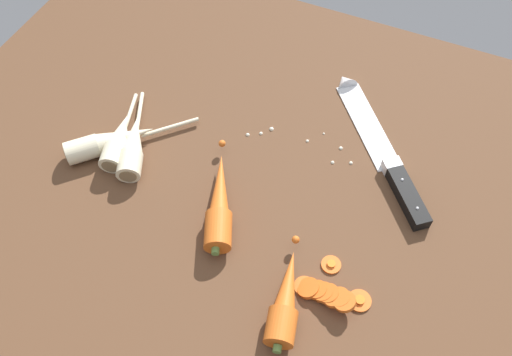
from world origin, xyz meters
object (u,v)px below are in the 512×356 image
Objects in this scene: parsnip_front at (133,146)px; carrot_slice_stray_mid at (331,264)px; chefs_knife at (377,141)px; whole_carrot_second at (286,300)px; carrot_slice_stack at (325,293)px; parsnip_mid_right at (119,141)px; parsnip_mid_left at (111,141)px; whole_carrot at (219,203)px; carrot_slice_stray_near at (360,300)px.

carrot_slice_stray_mid is (37.87, -6.25, -1.62)cm from parsnip_front.
whole_carrot_second is at bearing -95.91° from chefs_knife.
whole_carrot_second is 5.90cm from carrot_slice_stack.
parsnip_mid_right reaches higher than chefs_knife.
parsnip_mid_right is at bearing 178.69° from parsnip_front.
whole_carrot is at bearing -9.32° from parsnip_mid_left.
parsnip_mid_right is 47.38cm from carrot_slice_stray_near.
carrot_slice_stray_near is at bearing -11.06° from parsnip_mid_left.
parsnip_mid_left is (-22.41, 3.68, -0.12)cm from whole_carrot.
whole_carrot is at bearing -11.70° from parsnip_mid_right.
parsnip_mid_right is 1.82× the size of carrot_slice_stack.
whole_carrot_second is (-3.50, -33.77, 1.45)cm from chefs_knife.
parsnip_front is 44.64cm from carrot_slice_stray_near.
parsnip_front is at bearing 163.61° from carrot_slice_stack.
whole_carrot is 21.69cm from parsnip_mid_right.
parsnip_front is 4.03cm from parsnip_mid_left.
carrot_slice_stack is 2.72× the size of carrot_slice_stray_near.
parsnip_mid_right is at bearing 164.59° from carrot_slice_stack.
whole_carrot is 1.17× the size of parsnip_mid_right.
carrot_slice_stray_near is (47.46, -9.28, -1.62)cm from parsnip_mid_left.
whole_carrot_second reaches higher than carrot_slice_stray_near.
whole_carrot_second is at bearing -22.14° from parsnip_mid_right.
parsnip_front reaches higher than carrot_slice_stray_near.
carrot_slice_stack is (38.56, -11.34, -0.78)cm from parsnip_front.
parsnip_mid_right is (-40.22, -18.83, 1.33)cm from chefs_knife.
carrot_slice_stray_mid is at bearing -9.36° from parsnip_front.
whole_carrot is 6.62× the size of carrot_slice_stray_mid.
whole_carrot_second is 1.03× the size of parsnip_mid_right.
whole_carrot is at bearing 167.40° from carrot_slice_stray_near.
parsnip_mid_left is (-37.90, 14.22, -0.12)cm from whole_carrot_second.
parsnip_front reaches higher than carrot_slice_stack.
parsnip_mid_left is at bearing 165.90° from carrot_slice_stack.
chefs_knife is at bearing 91.02° from carrot_slice_stray_mid.
parsnip_mid_left reaches higher than carrot_slice_stray_mid.
carrot_slice_stray_near is at bearing 27.34° from whole_carrot_second.
carrot_slice_stack reaches higher than carrot_slice_stray_near.
parsnip_mid_left is 1.38cm from parsnip_mid_right.
carrot_slice_stray_near is (46.29, -10.00, -1.62)cm from parsnip_mid_right.
whole_carrot_second is at bearing -20.57° from parsnip_mid_left.
whole_carrot is 5.80× the size of carrot_slice_stray_near.
chefs_knife is at bearing 50.74° from whole_carrot.
parsnip_mid_left is at bearing 159.43° from whole_carrot_second.
chefs_knife is 41.95cm from parsnip_front.
chefs_knife is 3.09× the size of carrot_slice_stack.
parsnip_mid_left and parsnip_mid_right have the same top height.
parsnip_mid_right is 4.94× the size of carrot_slice_stray_near.
chefs_knife is 1.56× the size of parsnip_front.
carrot_slice_stack is at bearing 37.36° from whole_carrot_second.
parsnip_front is 1.98× the size of carrot_slice_stack.
whole_carrot reaches higher than parsnip_front.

